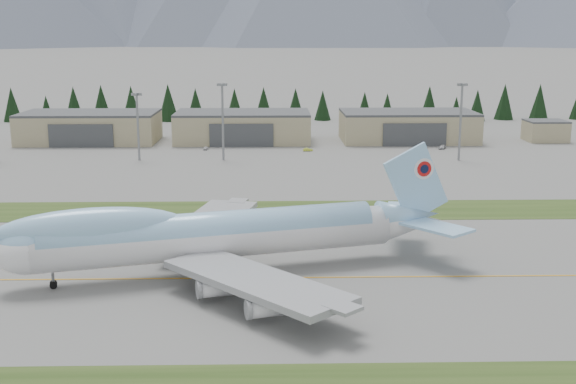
{
  "coord_description": "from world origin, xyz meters",
  "views": [
    {
      "loc": [
        -4.63,
        -110.25,
        38.54
      ],
      "look_at": [
        -1.45,
        27.84,
        8.0
      ],
      "focal_mm": 45.0,
      "sensor_mm": 36.0,
      "label": 1
    }
  ],
  "objects_px": {
    "hangar_left": "(90,127)",
    "service_vehicle_c": "(442,149)",
    "boeing_747_freighter": "(213,234)",
    "hangar_right": "(408,126)",
    "service_vehicle_a": "(206,150)",
    "service_vehicle_b": "(308,151)",
    "hangar_center": "(243,127)"
  },
  "relations": [
    {
      "from": "hangar_left",
      "to": "service_vehicle_c",
      "type": "relative_size",
      "value": 10.89
    },
    {
      "from": "hangar_left",
      "to": "service_vehicle_c",
      "type": "height_order",
      "value": "hangar_left"
    },
    {
      "from": "service_vehicle_a",
      "to": "service_vehicle_c",
      "type": "bearing_deg",
      "value": 9.8
    },
    {
      "from": "boeing_747_freighter",
      "to": "service_vehicle_b",
      "type": "distance_m",
      "value": 126.25
    },
    {
      "from": "service_vehicle_c",
      "to": "hangar_left",
      "type": "bearing_deg",
      "value": -159.48
    },
    {
      "from": "hangar_center",
      "to": "service_vehicle_b",
      "type": "distance_m",
      "value": 32.64
    },
    {
      "from": "hangar_center",
      "to": "service_vehicle_a",
      "type": "xyz_separation_m",
      "value": [
        -11.83,
        -19.28,
        -5.39
      ]
    },
    {
      "from": "boeing_747_freighter",
      "to": "service_vehicle_c",
      "type": "distance_m",
      "value": 144.74
    },
    {
      "from": "hangar_left",
      "to": "service_vehicle_c",
      "type": "xyz_separation_m",
      "value": [
        123.34,
        -19.43,
        -5.39
      ]
    },
    {
      "from": "hangar_center",
      "to": "service_vehicle_b",
      "type": "bearing_deg",
      "value": -45.77
    },
    {
      "from": "boeing_747_freighter",
      "to": "hangar_center",
      "type": "relative_size",
      "value": 1.6
    },
    {
      "from": "boeing_747_freighter",
      "to": "hangar_center",
      "type": "distance_m",
      "value": 147.28
    },
    {
      "from": "boeing_747_freighter",
      "to": "service_vehicle_a",
      "type": "relative_size",
      "value": 24.27
    },
    {
      "from": "hangar_right",
      "to": "service_vehicle_a",
      "type": "height_order",
      "value": "hangar_right"
    },
    {
      "from": "hangar_center",
      "to": "hangar_right",
      "type": "bearing_deg",
      "value": 0.0
    },
    {
      "from": "boeing_747_freighter",
      "to": "service_vehicle_c",
      "type": "bearing_deg",
      "value": 47.1
    },
    {
      "from": "service_vehicle_a",
      "to": "service_vehicle_c",
      "type": "xyz_separation_m",
      "value": [
        80.17,
        -0.14,
        0.0
      ]
    },
    {
      "from": "hangar_right",
      "to": "service_vehicle_b",
      "type": "height_order",
      "value": "hangar_right"
    },
    {
      "from": "hangar_left",
      "to": "service_vehicle_c",
      "type": "bearing_deg",
      "value": -8.95
    },
    {
      "from": "hangar_right",
      "to": "service_vehicle_a",
      "type": "relative_size",
      "value": 15.21
    },
    {
      "from": "hangar_left",
      "to": "service_vehicle_b",
      "type": "bearing_deg",
      "value": -16.59
    },
    {
      "from": "service_vehicle_a",
      "to": "service_vehicle_b",
      "type": "relative_size",
      "value": 0.96
    },
    {
      "from": "service_vehicle_b",
      "to": "boeing_747_freighter",
      "type": "bearing_deg",
      "value": 159.54
    },
    {
      "from": "hangar_left",
      "to": "hangar_right",
      "type": "distance_m",
      "value": 115.0
    },
    {
      "from": "hangar_right",
      "to": "hangar_left",
      "type": "bearing_deg",
      "value": 180.0
    },
    {
      "from": "hangar_left",
      "to": "service_vehicle_a",
      "type": "bearing_deg",
      "value": -24.07
    },
    {
      "from": "boeing_747_freighter",
      "to": "service_vehicle_c",
      "type": "height_order",
      "value": "boeing_747_freighter"
    },
    {
      "from": "hangar_right",
      "to": "service_vehicle_b",
      "type": "distance_m",
      "value": 44.39
    },
    {
      "from": "hangar_right",
      "to": "service_vehicle_c",
      "type": "relative_size",
      "value": 10.89
    },
    {
      "from": "hangar_right",
      "to": "service_vehicle_c",
      "type": "xyz_separation_m",
      "value": [
        8.34,
        -19.43,
        -5.39
      ]
    },
    {
      "from": "boeing_747_freighter",
      "to": "hangar_center",
      "type": "bearing_deg",
      "value": 75.26
    },
    {
      "from": "hangar_left",
      "to": "service_vehicle_a",
      "type": "height_order",
      "value": "hangar_left"
    }
  ]
}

